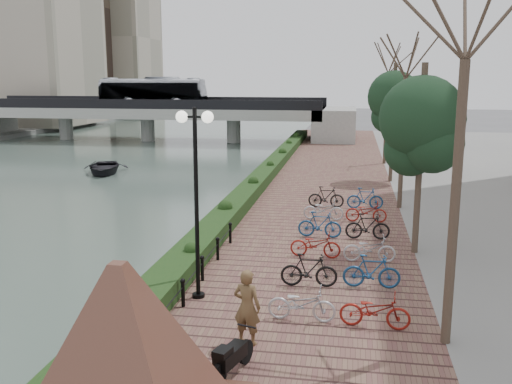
% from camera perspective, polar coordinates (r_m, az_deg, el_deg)
% --- Properties ---
extents(ground, '(220.00, 220.00, 0.00)m').
position_cam_1_polar(ground, '(13.88, -16.79, -17.20)').
color(ground, '#59595B').
rests_on(ground, ground).
extents(river_water, '(30.00, 130.00, 0.02)m').
position_cam_1_polar(river_water, '(41.89, -20.19, 1.82)').
color(river_water, '#4D6057').
rests_on(river_water, ground).
extents(promenade, '(8.00, 75.00, 0.50)m').
position_cam_1_polar(promenade, '(29.06, 6.00, -1.08)').
color(promenade, brown).
rests_on(promenade, ground).
extents(hedge, '(1.10, 56.00, 0.60)m').
position_cam_1_polar(hedge, '(31.76, 0.18, 1.08)').
color(hedge, black).
rests_on(hedge, promenade).
extents(chain_fence, '(0.10, 14.10, 0.70)m').
position_cam_1_polar(chain_fence, '(14.67, -8.46, -11.49)').
color(chain_fence, black).
rests_on(chain_fence, promenade).
extents(granite_monument, '(6.13, 6.13, 3.20)m').
position_cam_1_polar(granite_monument, '(9.83, -13.26, -15.65)').
color(granite_monument, '#4C2820').
rests_on(granite_monument, promenade).
extents(lamppost, '(1.02, 0.32, 5.26)m').
position_cam_1_polar(lamppost, '(15.28, -6.06, 2.79)').
color(lamppost, black).
rests_on(lamppost, promenade).
extents(motorcycle, '(0.85, 1.48, 0.88)m').
position_cam_1_polar(motorcycle, '(12.14, -2.36, -16.05)').
color(motorcycle, black).
rests_on(motorcycle, promenade).
extents(pedestrian, '(0.73, 0.56, 1.79)m').
position_cam_1_polar(pedestrian, '(13.24, -0.90, -11.42)').
color(pedestrian, brown).
rests_on(pedestrian, promenade).
extents(bicycle_parking, '(2.40, 14.69, 1.00)m').
position_cam_1_polar(bicycle_parking, '(20.54, 8.67, -4.39)').
color(bicycle_parking, '#B9B7BC').
rests_on(bicycle_parking, promenade).
extents(street_trees, '(3.20, 37.12, 6.80)m').
position_cam_1_polar(street_trees, '(23.78, 15.09, 4.19)').
color(street_trees, '#372C20').
rests_on(street_trees, promenade).
extents(bridge, '(36.00, 10.77, 6.50)m').
position_cam_1_polar(bridge, '(59.57, -10.72, 8.26)').
color(bridge, gray).
rests_on(bridge, ground).
extents(boat, '(4.23, 5.02, 0.89)m').
position_cam_1_polar(boat, '(40.27, -14.98, 2.42)').
color(boat, black).
rests_on(boat, river_water).
extents(far_buildings, '(35.00, 38.00, 38.00)m').
position_cam_1_polar(far_buildings, '(90.68, -22.98, 16.70)').
color(far_buildings, '#A19786').
rests_on(far_buildings, far_bank).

